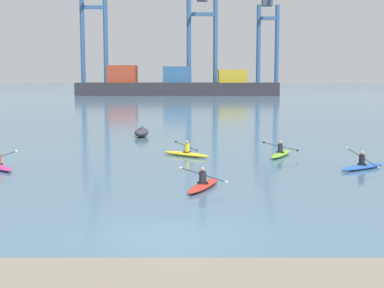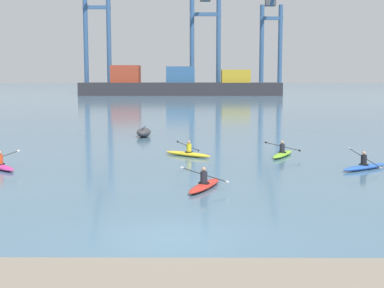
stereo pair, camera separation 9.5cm
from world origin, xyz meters
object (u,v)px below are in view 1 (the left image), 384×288
at_px(kayak_red, 205,185).
at_px(kayak_yellow, 188,153).
at_px(gantry_crane_west_mid, 204,29).
at_px(gantry_crane_west, 95,25).
at_px(kayak_magenta, 0,166).
at_px(container_barge, 178,85).
at_px(kayak_lime, 283,154).
at_px(kayak_blue, 365,166).
at_px(gantry_crane_east_mid, 270,32).
at_px(capsized_dinghy, 143,132).

relative_size(kayak_red, kayak_yellow, 1.11).
bearing_deg(kayak_yellow, gantry_crane_west_mid, 88.48).
height_order(gantry_crane_west, gantry_crane_west_mid, gantry_crane_west).
height_order(kayak_magenta, kayak_red, same).
relative_size(container_barge, kayak_magenta, 16.96).
bearing_deg(kayak_lime, gantry_crane_west, 105.16).
height_order(container_barge, kayak_magenta, container_barge).
bearing_deg(gantry_crane_west, kayak_magenta, -82.50).
distance_m(kayak_magenta, kayak_red, 11.69).
bearing_deg(kayak_lime, container_barge, 94.93).
bearing_deg(kayak_red, kayak_blue, 30.93).
bearing_deg(kayak_yellow, kayak_blue, -27.22).
height_order(gantry_crane_east_mid, kayak_lime, gantry_crane_east_mid).
distance_m(kayak_magenta, kayak_yellow, 10.76).
xyz_separation_m(gantry_crane_east_mid, kayak_red, (-20.33, -130.62, -16.54)).
bearing_deg(gantry_crane_east_mid, kayak_magenta, -103.81).
bearing_deg(kayak_magenta, kayak_lime, 16.66).
bearing_deg(kayak_blue, container_barge, 96.50).
relative_size(gantry_crane_west, kayak_red, 11.00).
distance_m(kayak_lime, kayak_blue, 5.82).
distance_m(gantry_crane_west, kayak_magenta, 121.62).
height_order(gantry_crane_east_mid, kayak_magenta, gantry_crane_east_mid).
bearing_deg(kayak_yellow, kayak_red, -85.01).
xyz_separation_m(gantry_crane_west_mid, kayak_yellow, (-3.02, -113.97, -16.76)).
xyz_separation_m(container_barge, kayak_magenta, (-6.06, -112.37, -2.35)).
relative_size(gantry_crane_east_mid, kayak_yellow, 10.90).
xyz_separation_m(capsized_dinghy, kayak_magenta, (-6.04, -15.52, -0.18)).
bearing_deg(kayak_blue, kayak_magenta, 179.83).
relative_size(capsized_dinghy, kayak_yellow, 0.86).
distance_m(container_barge, kayak_lime, 108.20).
bearing_deg(container_barge, kayak_lime, -85.07).
bearing_deg(gantry_crane_west_mid, container_barge, -136.69).
height_order(container_barge, capsized_dinghy, container_barge).
xyz_separation_m(kayak_magenta, kayak_lime, (15.36, 4.60, 0.00)).
bearing_deg(kayak_lime, kayak_blue, -53.02).
bearing_deg(container_barge, kayak_magenta, -93.09).
bearing_deg(gantry_crane_west, capsized_dinghy, -78.17).
relative_size(gantry_crane_west_mid, kayak_lime, 10.30).
bearing_deg(gantry_crane_east_mid, kayak_blue, -95.46).
distance_m(kayak_red, kayak_lime, 10.78).
bearing_deg(gantry_crane_west_mid, capsized_dinghy, -93.70).
relative_size(gantry_crane_west_mid, kayak_yellow, 11.29).
relative_size(gantry_crane_west_mid, kayak_magenta, 11.57).
height_order(capsized_dinghy, kayak_yellow, kayak_yellow).
height_order(gantry_crane_west, kayak_blue, gantry_crane_west).
bearing_deg(gantry_crane_west_mid, kayak_red, -91.01).
xyz_separation_m(kayak_yellow, kayak_blue, (9.18, -4.72, 0.00)).
relative_size(gantry_crane_west, kayak_blue, 12.12).
height_order(gantry_crane_west_mid, kayak_blue, gantry_crane_west_mid).
xyz_separation_m(gantry_crane_west_mid, gantry_crane_east_mid, (18.16, 6.94, -0.21)).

